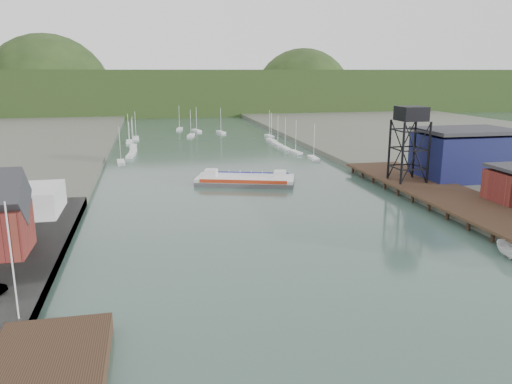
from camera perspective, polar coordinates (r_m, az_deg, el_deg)
name	(u,v)px	position (r m, az deg, el deg)	size (l,w,h in m)	color
ground	(371,348)	(50.45, 13.00, -17.03)	(600.00, 600.00, 0.00)	#2C453C
west_stage	(43,379)	(47.02, -23.18, -19.05)	(10.00, 18.00, 1.80)	black
east_pier	(449,195)	(103.88, 21.20, -0.36)	(14.00, 70.00, 2.45)	black
white_shed	(5,202)	(94.75, -26.78, -0.99)	(18.00, 12.00, 4.50)	silver
flagpole	(12,262)	(53.83, -26.12, -7.17)	(0.16, 0.16, 12.00)	silver
lift_tower	(411,118)	(111.63, 17.30, 8.04)	(6.50, 6.50, 16.00)	black
blue_shed	(464,154)	(122.29, 22.72, 3.98)	(20.50, 14.50, 11.30)	#0C0D37
marina_sailboats	(205,143)	(180.23, -5.82, 5.63)	(57.71, 92.65, 0.90)	silver
distant_hills	(171,94)	(340.97, -9.71, 10.98)	(500.00, 120.00, 80.00)	#1E3015
chain_ferry	(245,180)	(115.39, -1.23, 1.42)	(23.98, 15.39, 3.21)	#48484A
motorboat	(507,250)	(78.69, 26.75, -5.94)	(1.97, 5.24, 2.02)	silver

